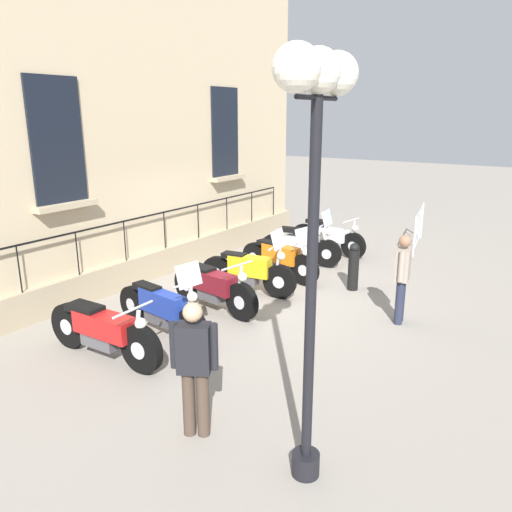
% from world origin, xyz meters
% --- Properties ---
extents(ground_plane, '(60.00, 60.00, 0.00)m').
position_xyz_m(ground_plane, '(0.00, 0.00, 0.00)').
color(ground_plane, gray).
extents(building_facade, '(0.82, 10.94, 8.74)m').
position_xyz_m(building_facade, '(-2.74, 0.00, 4.27)').
color(building_facade, '#C6B28E').
rests_on(building_facade, ground_plane).
extents(motorcycle_red, '(2.21, 0.73, 0.94)m').
position_xyz_m(motorcycle_red, '(-0.25, -3.51, 0.44)').
color(motorcycle_red, black).
rests_on(motorcycle_red, ground_plane).
extents(motorcycle_blue, '(2.18, 0.63, 1.35)m').
position_xyz_m(motorcycle_blue, '(-0.14, -2.40, 0.45)').
color(motorcycle_blue, black).
rests_on(motorcycle_blue, ground_plane).
extents(motorcycle_maroon, '(2.09, 0.77, 1.00)m').
position_xyz_m(motorcycle_maroon, '(-0.09, -1.11, 0.43)').
color(motorcycle_maroon, black).
rests_on(motorcycle_maroon, ground_plane).
extents(motorcycle_yellow, '(2.06, 0.62, 1.36)m').
position_xyz_m(motorcycle_yellow, '(-0.08, 0.00, 0.46)').
color(motorcycle_yellow, black).
rests_on(motorcycle_yellow, ground_plane).
extents(motorcycle_orange, '(2.10, 0.69, 1.23)m').
position_xyz_m(motorcycle_orange, '(-0.05, 1.16, 0.44)').
color(motorcycle_orange, black).
rests_on(motorcycle_orange, ground_plane).
extents(motorcycle_silver, '(2.02, 0.63, 1.35)m').
position_xyz_m(motorcycle_silver, '(-0.19, 2.39, 0.43)').
color(motorcycle_silver, black).
rests_on(motorcycle_silver, ground_plane).
extents(motorcycle_white, '(2.19, 0.75, 0.98)m').
position_xyz_m(motorcycle_white, '(-0.06, 3.59, 0.43)').
color(motorcycle_white, black).
rests_on(motorcycle_white, ground_plane).
extents(lamppost, '(0.38, 1.08, 4.01)m').
position_xyz_m(lamppost, '(3.38, -4.06, 3.16)').
color(lamppost, black).
rests_on(lamppost, ground_plane).
extents(crowd_barrier, '(0.45, 2.15, 1.05)m').
position_xyz_m(crowd_barrier, '(1.68, 5.54, 0.56)').
color(crowd_barrier, '#B7B7BF').
rests_on(crowd_barrier, ground_plane).
extents(bollard, '(0.22, 0.22, 0.98)m').
position_xyz_m(bollard, '(1.59, 1.34, 0.50)').
color(bollard, black).
rests_on(bollard, ground_plane).
extents(pedestrian_standing, '(0.48, 0.36, 1.58)m').
position_xyz_m(pedestrian_standing, '(2.05, -4.16, 0.89)').
color(pedestrian_standing, '#47382D').
rests_on(pedestrian_standing, ground_plane).
extents(pedestrian_walking, '(0.28, 0.52, 1.56)m').
position_xyz_m(pedestrian_walking, '(2.93, 0.21, 0.87)').
color(pedestrian_walking, '#23283D').
rests_on(pedestrian_walking, ground_plane).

